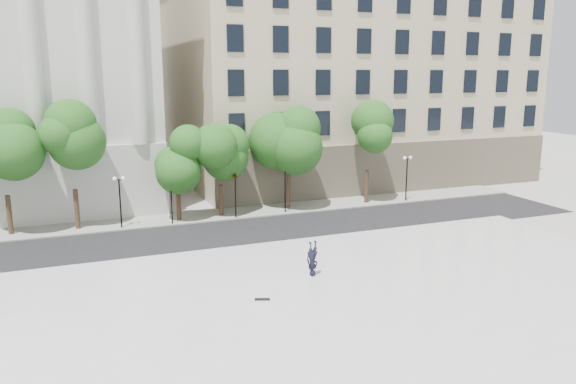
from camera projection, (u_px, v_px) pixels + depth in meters
name	position (u px, v px, depth m)	size (l,w,h in m)	color
ground	(322.00, 349.00, 23.89)	(160.00, 160.00, 0.00)	#B6B3AC
plaza	(296.00, 316.00, 26.57)	(44.00, 22.00, 0.45)	silver
street	(216.00, 237.00, 40.26)	(60.00, 8.00, 0.02)	black
far_sidewalk	(198.00, 216.00, 45.71)	(60.00, 4.00, 0.12)	#A09E93
building_east	(338.00, 76.00, 64.16)	(36.00, 26.15, 23.00)	#BAAE8E
traffic_light_west	(171.00, 179.00, 42.57)	(0.84, 1.60, 4.14)	black
traffic_light_east	(235.00, 174.00, 44.38)	(0.55, 1.81, 4.22)	black
person_lying	(312.00, 271.00, 31.22)	(0.72, 0.47, 1.97)	black
skateboard	(262.00, 299.00, 27.90)	(0.75, 0.19, 0.08)	black
street_trees	(142.00, 156.00, 42.69)	(39.17, 5.26, 7.93)	#382619
lamp_posts	(209.00, 185.00, 44.09)	(37.78, 0.28, 4.42)	black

